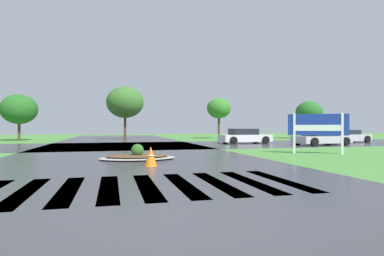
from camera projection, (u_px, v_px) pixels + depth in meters
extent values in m
cube|color=#478438|center=(176.00, 239.00, 4.24)|extent=(120.00, 120.00, 0.10)
cube|color=#35353A|center=(131.00, 160.00, 13.93)|extent=(11.80, 80.00, 0.01)
cube|color=#35353A|center=(123.00, 146.00, 24.10)|extent=(90.00, 10.62, 0.01)
cube|color=white|center=(26.00, 192.00, 7.08)|extent=(0.45, 3.58, 0.01)
cube|color=white|center=(69.00, 190.00, 7.30)|extent=(0.45, 3.58, 0.01)
cube|color=white|center=(109.00, 188.00, 7.52)|extent=(0.45, 3.58, 0.01)
cube|color=white|center=(147.00, 186.00, 7.74)|extent=(0.45, 3.58, 0.01)
cube|color=white|center=(183.00, 184.00, 7.96)|extent=(0.45, 3.58, 0.01)
cube|color=white|center=(217.00, 183.00, 8.18)|extent=(0.45, 3.58, 0.01)
cube|color=white|center=(249.00, 181.00, 8.40)|extent=(0.45, 3.58, 0.01)
cube|color=white|center=(280.00, 180.00, 8.62)|extent=(0.45, 3.58, 0.01)
cube|color=white|center=(342.00, 134.00, 16.65)|extent=(0.16, 0.16, 2.19)
cube|color=white|center=(294.00, 133.00, 17.28)|extent=(0.16, 0.16, 2.19)
cube|color=navy|center=(318.00, 125.00, 16.96)|extent=(2.73, 1.58, 1.15)
cube|color=white|center=(318.00, 128.00, 16.96)|extent=(2.09, 1.22, 0.32)
ellipsoid|color=#9E9B93|center=(137.00, 158.00, 14.18)|extent=(3.39, 2.23, 0.12)
ellipsoid|color=brown|center=(137.00, 156.00, 14.18)|extent=(2.78, 1.83, 0.10)
sphere|color=#2D6023|center=(137.00, 150.00, 14.18)|extent=(0.56, 0.56, 0.56)
cube|color=#B7B7BF|center=(347.00, 137.00, 29.15)|extent=(4.40, 2.40, 0.58)
cube|color=#1E232B|center=(346.00, 132.00, 29.09)|extent=(2.26, 1.90, 0.41)
cylinder|color=black|center=(349.00, 138.00, 30.58)|extent=(0.66, 0.30, 0.64)
cylinder|color=black|center=(367.00, 139.00, 28.77)|extent=(0.66, 0.30, 0.64)
cylinder|color=black|center=(327.00, 139.00, 29.53)|extent=(0.66, 0.30, 0.64)
cylinder|color=black|center=(344.00, 140.00, 27.72)|extent=(0.66, 0.30, 0.64)
cube|color=silver|center=(245.00, 138.00, 27.40)|extent=(4.39, 1.91, 0.59)
cube|color=#1E232B|center=(243.00, 132.00, 27.35)|extent=(2.25, 1.63, 0.52)
cylinder|color=black|center=(256.00, 139.00, 28.70)|extent=(0.65, 0.24, 0.64)
cylinder|color=black|center=(266.00, 140.00, 26.91)|extent=(0.65, 0.24, 0.64)
cylinder|color=black|center=(225.00, 140.00, 27.89)|extent=(0.65, 0.24, 0.64)
cylinder|color=black|center=(234.00, 140.00, 26.10)|extent=(0.65, 0.24, 0.64)
cube|color=#B7B7BF|center=(321.00, 139.00, 25.02)|extent=(4.58, 2.27, 0.56)
cube|color=#1E232B|center=(320.00, 133.00, 24.98)|extent=(2.35, 1.85, 0.44)
cylinder|color=black|center=(328.00, 140.00, 26.45)|extent=(0.66, 0.27, 0.64)
cylinder|color=black|center=(346.00, 141.00, 24.59)|extent=(0.66, 0.27, 0.64)
cylinder|color=black|center=(297.00, 141.00, 25.46)|extent=(0.66, 0.27, 0.64)
cylinder|color=black|center=(314.00, 142.00, 23.60)|extent=(0.66, 0.27, 0.64)
cone|color=orange|center=(151.00, 156.00, 11.64)|extent=(0.47, 0.47, 0.73)
torus|color=white|center=(151.00, 155.00, 11.64)|extent=(0.28, 0.28, 0.04)
cube|color=orange|center=(151.00, 166.00, 11.64)|extent=(0.36, 0.36, 0.03)
cylinder|color=#4C3823|center=(19.00, 131.00, 32.95)|extent=(0.28, 0.28, 2.00)
ellipsoid|color=#246020|center=(19.00, 109.00, 32.94)|extent=(3.63, 3.63, 3.08)
cylinder|color=#4C3823|center=(125.00, 127.00, 35.70)|extent=(0.28, 0.28, 2.75)
ellipsoid|color=#366727|center=(125.00, 102.00, 35.69)|extent=(4.16, 4.16, 3.54)
cylinder|color=#4C3823|center=(219.00, 128.00, 38.71)|extent=(0.28, 0.28, 2.69)
ellipsoid|color=#347727|center=(219.00, 108.00, 38.70)|extent=(2.92, 2.92, 2.48)
cylinder|color=#4C3823|center=(309.00, 130.00, 38.48)|extent=(0.28, 0.28, 2.11)
ellipsoid|color=#246222|center=(309.00, 112.00, 38.47)|extent=(3.14, 3.14, 2.67)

